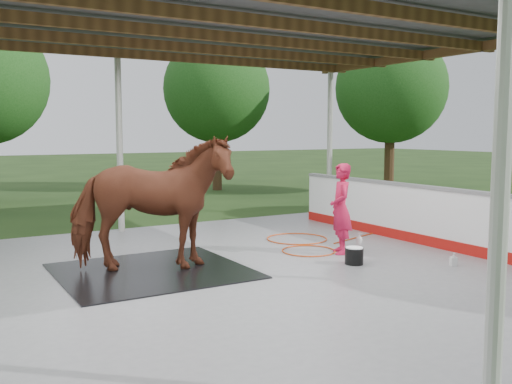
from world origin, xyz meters
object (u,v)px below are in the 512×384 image
handler (341,209)px  wash_bucket (354,255)px  horse (151,204)px  dasher_board (437,219)px

handler → wash_bucket: (-0.34, -0.78, -0.66)m
horse → wash_bucket: 3.41m
dasher_board → horse: size_ratio=3.22×
horse → wash_bucket: size_ratio=8.16×
handler → wash_bucket: size_ratio=5.31×
dasher_board → horse: 5.40m
dasher_board → handler: bearing=165.8°
horse → handler: (3.39, -0.44, -0.26)m
handler → horse: bearing=-72.4°
wash_bucket → dasher_board: bearing=7.6°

